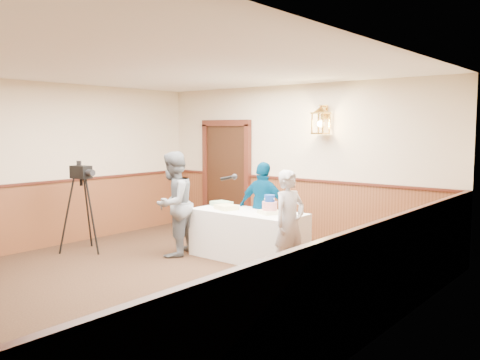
# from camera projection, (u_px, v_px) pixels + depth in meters

# --- Properties ---
(ground) EXTENTS (7.00, 7.00, 0.00)m
(ground) POSITION_uv_depth(u_px,v_px,m) (147.00, 286.00, 6.56)
(ground) COLOR black
(ground) RESTS_ON ground
(room_shell) EXTENTS (6.02, 7.02, 2.81)m
(room_shell) POSITION_uv_depth(u_px,v_px,m) (168.00, 166.00, 6.79)
(room_shell) COLOR beige
(room_shell) RESTS_ON ground
(display_table) EXTENTS (1.80, 0.80, 0.75)m
(display_table) POSITION_uv_depth(u_px,v_px,m) (248.00, 235.00, 7.88)
(display_table) COLOR white
(display_table) RESTS_ON ground
(tiered_cake) EXTENTS (0.36, 0.36, 0.29)m
(tiered_cake) POSITION_uv_depth(u_px,v_px,m) (270.00, 206.00, 7.58)
(tiered_cake) COLOR #FFFAC7
(tiered_cake) RESTS_ON display_table
(sheet_cake_yellow) EXTENTS (0.41, 0.36, 0.07)m
(sheet_cake_yellow) POSITION_uv_depth(u_px,v_px,m) (226.00, 207.00, 8.01)
(sheet_cake_yellow) COLOR #F7FD97
(sheet_cake_yellow) RESTS_ON display_table
(sheet_cake_green) EXTENTS (0.36, 0.31, 0.07)m
(sheet_cake_green) POSITION_uv_depth(u_px,v_px,m) (221.00, 204.00, 8.37)
(sheet_cake_green) COLOR #8BC68D
(sheet_cake_green) RESTS_ON display_table
(interviewer) EXTENTS (1.58, 0.95, 1.66)m
(interviewer) POSITION_uv_depth(u_px,v_px,m) (173.00, 204.00, 8.04)
(interviewer) COLOR slate
(interviewer) RESTS_ON ground
(baker) EXTENTS (0.44, 0.59, 1.46)m
(baker) POSITION_uv_depth(u_px,v_px,m) (289.00, 223.00, 6.99)
(baker) COLOR #A7A6AC
(baker) RESTS_ON ground
(assistant_p) EXTENTS (0.91, 0.47, 1.49)m
(assistant_p) POSITION_uv_depth(u_px,v_px,m) (264.00, 208.00, 8.13)
(assistant_p) COLOR navy
(assistant_p) RESTS_ON ground
(tv_camera_rig) EXTENTS (0.56, 0.52, 1.42)m
(tv_camera_rig) POSITION_uv_depth(u_px,v_px,m) (82.00, 213.00, 8.31)
(tv_camera_rig) COLOR black
(tv_camera_rig) RESTS_ON ground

